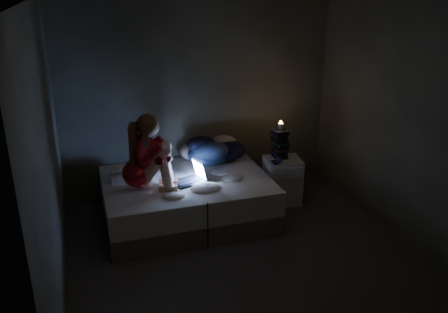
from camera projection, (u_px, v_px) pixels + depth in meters
name	position (u px, v px, depth m)	size (l,w,h in m)	color
floor	(249.00, 262.00, 4.83)	(3.60, 3.80, 0.02)	#292625
wall_back	(199.00, 98.00, 6.07)	(3.60, 0.02, 2.60)	#343531
wall_front	(369.00, 247.00, 2.67)	(3.60, 0.02, 2.60)	#343531
wall_left	(48.00, 165.00, 3.85)	(0.02, 3.80, 2.60)	#343531
wall_right	(412.00, 126.00, 4.88)	(0.02, 3.80, 2.60)	#343531
bed	(187.00, 199.00, 5.60)	(1.94, 1.45, 0.53)	#B4AE9E
pillow	(129.00, 173.00, 5.51)	(0.44, 0.31, 0.13)	silver
woman	(136.00, 152.00, 5.09)	(0.54, 0.35, 0.87)	maroon
laptop	(188.00, 172.00, 5.35)	(0.37, 0.26, 0.26)	black
clothes_pile	(210.00, 149.00, 5.95)	(0.62, 0.49, 0.37)	navy
nightstand	(282.00, 181.00, 6.03)	(0.45, 0.40, 0.60)	silver
book_stack	(280.00, 144.00, 5.94)	(0.19, 0.25, 0.36)	black
candle	(281.00, 128.00, 5.86)	(0.07, 0.07, 0.08)	beige
phone	(277.00, 163.00, 5.78)	(0.07, 0.14, 0.01)	black
blue_orb	(281.00, 160.00, 5.78)	(0.08, 0.08, 0.08)	navy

